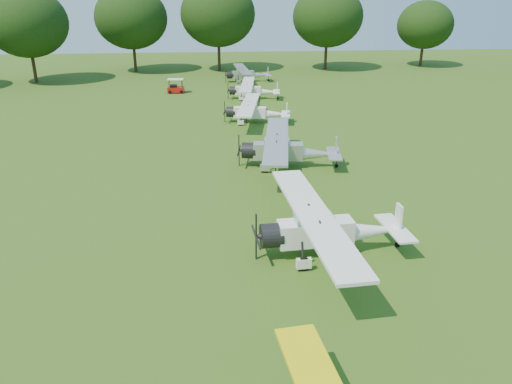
% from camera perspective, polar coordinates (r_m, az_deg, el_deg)
% --- Properties ---
extents(ground, '(160.00, 160.00, 0.00)m').
position_cam_1_polar(ground, '(24.88, 3.85, -6.38)').
color(ground, '#2C5214').
rests_on(ground, ground).
extents(tree_belt, '(137.36, 130.27, 14.52)m').
position_cam_1_polar(tree_belt, '(23.17, 13.28, 12.06)').
color(tree_belt, black).
rests_on(tree_belt, ground).
extents(aircraft_3, '(7.50, 11.95, 2.35)m').
position_cam_1_polar(aircraft_3, '(23.97, 8.11, -4.05)').
color(aircraft_3, white).
rests_on(aircraft_3, ground).
extents(aircraft_4, '(7.39, 11.72, 2.30)m').
position_cam_1_polar(aircraft_4, '(35.47, 3.44, 4.97)').
color(aircraft_4, silver).
rests_on(aircraft_4, ground).
extents(aircraft_5, '(6.34, 10.03, 1.97)m').
position_cam_1_polar(aircraft_5, '(47.47, -0.14, 9.28)').
color(aircraft_5, white).
rests_on(aircraft_5, ground).
extents(aircraft_6, '(6.05, 9.61, 1.89)m').
position_cam_1_polar(aircraft_6, '(58.01, -0.46, 11.65)').
color(aircraft_6, white).
rests_on(aircraft_6, ground).
extents(aircraft_7, '(6.17, 9.84, 1.94)m').
position_cam_1_polar(aircraft_7, '(69.01, -1.11, 13.41)').
color(aircraft_7, silver).
rests_on(aircraft_7, ground).
extents(golf_cart, '(2.02, 1.30, 1.68)m').
position_cam_1_polar(golf_cart, '(62.33, -9.19, 11.63)').
color(golf_cart, '#B4150C').
rests_on(golf_cart, ground).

